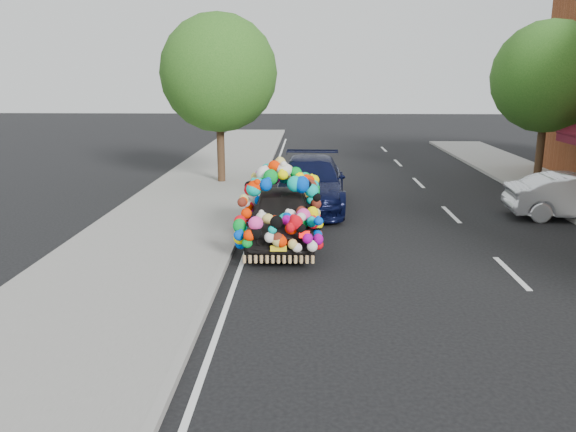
% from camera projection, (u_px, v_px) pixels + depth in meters
% --- Properties ---
extents(ground, '(100.00, 100.00, 0.00)m').
position_uv_depth(ground, '(336.00, 271.00, 11.63)').
color(ground, black).
rests_on(ground, ground).
extents(sidewalk, '(4.00, 60.00, 0.12)m').
position_uv_depth(sidewalk, '(130.00, 266.00, 11.76)').
color(sidewalk, gray).
rests_on(sidewalk, ground).
extents(kerb, '(0.15, 60.00, 0.13)m').
position_uv_depth(kerb, '(223.00, 267.00, 11.70)').
color(kerb, gray).
rests_on(kerb, ground).
extents(lane_markings, '(6.00, 50.00, 0.01)m').
position_uv_depth(lane_markings, '(511.00, 273.00, 11.51)').
color(lane_markings, silver).
rests_on(lane_markings, ground).
extents(tree_near_sidewalk, '(4.20, 4.20, 6.13)m').
position_uv_depth(tree_near_sidewalk, '(219.00, 73.00, 19.99)').
color(tree_near_sidewalk, '#332114').
rests_on(tree_near_sidewalk, ground).
extents(tree_far_b, '(4.00, 4.00, 5.90)m').
position_uv_depth(tree_far_b, '(548.00, 77.00, 20.11)').
color(tree_far_b, '#332114').
rests_on(tree_far_b, ground).
extents(plush_art_car, '(2.00, 4.13, 1.98)m').
position_uv_depth(plush_art_car, '(281.00, 203.00, 13.32)').
color(plush_art_car, black).
rests_on(plush_art_car, ground).
extents(navy_sedan, '(2.27, 5.24, 1.50)m').
position_uv_depth(navy_sedan, '(310.00, 183.00, 17.19)').
color(navy_sedan, black).
rests_on(navy_sedan, ground).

